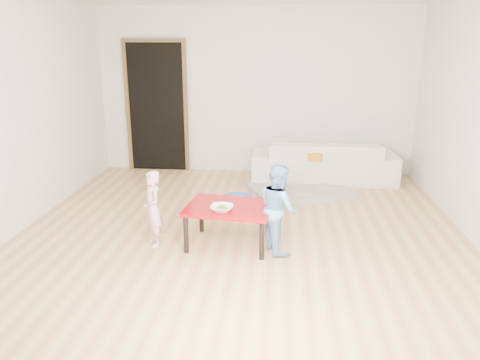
# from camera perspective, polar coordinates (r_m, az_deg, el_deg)

# --- Properties ---
(floor) EXTENTS (5.00, 5.00, 0.01)m
(floor) POSITION_cam_1_polar(r_m,az_deg,el_deg) (5.41, 0.20, -6.00)
(floor) COLOR #C07A52
(floor) RESTS_ON ground
(back_wall) EXTENTS (5.00, 0.02, 2.60)m
(back_wall) POSITION_cam_1_polar(r_m,az_deg,el_deg) (7.52, 1.92, 10.71)
(back_wall) COLOR silver
(back_wall) RESTS_ON floor
(left_wall) EXTENTS (0.02, 5.00, 2.60)m
(left_wall) POSITION_cam_1_polar(r_m,az_deg,el_deg) (5.83, -25.32, 7.36)
(left_wall) COLOR silver
(left_wall) RESTS_ON floor
(doorway) EXTENTS (1.02, 0.08, 2.11)m
(doorway) POSITION_cam_1_polar(r_m,az_deg,el_deg) (7.79, -10.07, 8.64)
(doorway) COLOR brown
(doorway) RESTS_ON back_wall
(sofa) EXTENTS (2.18, 0.90, 0.63)m
(sofa) POSITION_cam_1_polar(r_m,az_deg,el_deg) (7.27, 10.09, 2.35)
(sofa) COLOR silver
(sofa) RESTS_ON floor
(cushion) EXTENTS (0.56, 0.53, 0.12)m
(cushion) POSITION_cam_1_polar(r_m,az_deg,el_deg) (6.99, 8.51, 3.20)
(cushion) COLOR orange
(cushion) RESTS_ON sofa
(red_table) EXTENTS (0.94, 0.75, 0.44)m
(red_table) POSITION_cam_1_polar(r_m,az_deg,el_deg) (4.94, -1.29, -5.53)
(red_table) COLOR #96080D
(red_table) RESTS_ON floor
(bowl) EXTENTS (0.23, 0.23, 0.06)m
(bowl) POSITION_cam_1_polar(r_m,az_deg,el_deg) (4.71, -2.21, -3.45)
(bowl) COLOR white
(bowl) RESTS_ON red_table
(broccoli) EXTENTS (0.12, 0.12, 0.06)m
(broccoli) POSITION_cam_1_polar(r_m,az_deg,el_deg) (4.71, -2.21, -3.45)
(broccoli) COLOR #2D5919
(broccoli) RESTS_ON red_table
(child_pink) EXTENTS (0.32, 0.35, 0.81)m
(child_pink) POSITION_cam_1_polar(r_m,az_deg,el_deg) (4.95, -10.58, -3.48)
(child_pink) COLOR pink
(child_pink) RESTS_ON floor
(child_blue) EXTENTS (0.50, 0.55, 0.91)m
(child_blue) POSITION_cam_1_polar(r_m,az_deg,el_deg) (4.74, 4.71, -3.46)
(child_blue) COLOR #599DD0
(child_blue) RESTS_ON floor
(basin) EXTENTS (0.42, 0.42, 0.13)m
(basin) POSITION_cam_1_polar(r_m,az_deg,el_deg) (6.10, -0.33, -2.65)
(basin) COLOR #2C6BA7
(basin) RESTS_ON floor
(blanket) EXTENTS (1.63, 1.51, 0.07)m
(blanket) POSITION_cam_1_polar(r_m,az_deg,el_deg) (6.74, 7.19, -1.16)
(blanket) COLOR #9D9B8B
(blanket) RESTS_ON floor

